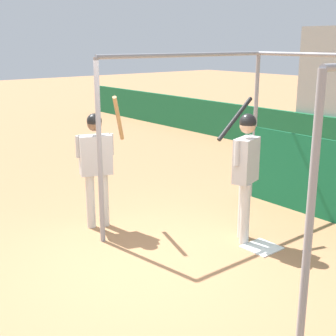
{
  "coord_description": "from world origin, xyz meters",
  "views": [
    {
      "loc": [
        4.31,
        -3.17,
        2.73
      ],
      "look_at": [
        -0.66,
        0.89,
        0.99
      ],
      "focal_mm": 50.0,
      "sensor_mm": 36.0,
      "label": 1
    }
  ],
  "objects": [
    {
      "name": "ground_plane",
      "position": [
        0.0,
        0.0,
        0.0
      ],
      "size": [
        60.0,
        60.0,
        0.0
      ],
      "primitive_type": "plane",
      "color": "#A8754C"
    },
    {
      "name": "batting_cage",
      "position": [
        0.63,
        2.59,
        1.13
      ],
      "size": [
        3.36,
        3.24,
        2.57
      ],
      "color": "gray",
      "rests_on": "ground"
    },
    {
      "name": "home_plate",
      "position": [
        0.56,
        1.55,
        0.01
      ],
      "size": [
        0.44,
        0.44,
        0.02
      ],
      "color": "white",
      "rests_on": "ground"
    },
    {
      "name": "player_batter",
      "position": [
        0.2,
        1.56,
        1.1
      ],
      "size": [
        0.61,
        0.79,
        1.96
      ],
      "rotation": [
        0.0,
        0.0,
        1.87
      ],
      "color": "silver",
      "rests_on": "ground"
    },
    {
      "name": "player_waiting",
      "position": [
        -1.53,
        0.24,
        1.05
      ],
      "size": [
        0.51,
        0.81,
        2.0
      ],
      "rotation": [
        0.0,
        0.0,
        1.23
      ],
      "color": "silver",
      "rests_on": "ground"
    }
  ]
}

